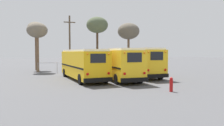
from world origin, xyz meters
TOP-DOWN VIEW (x-y plane):
  - ground_plane at (0.00, 0.00)m, footprint 160.00×160.00m
  - school_bus_0 at (-3.29, 0.10)m, footprint 2.92×9.54m
  - school_bus_1 at (-0.00, -0.47)m, footprint 2.97×10.55m
  - school_bus_2 at (3.29, 1.14)m, footprint 3.06×10.25m
  - utility_pole at (-2.37, 12.31)m, footprint 1.80×0.26m
  - bare_tree_0 at (2.41, 13.29)m, footprint 3.59×3.59m
  - bare_tree_1 at (8.17, 13.23)m, footprint 3.84×3.84m
  - bare_tree_2 at (-7.21, 10.57)m, footprint 2.84×2.84m
  - bare_tree_3 at (-7.29, 14.17)m, footprint 2.44×2.44m
  - fence_line at (0.00, 8.09)m, footprint 14.64×0.06m
  - fire_hydrant at (0.96, -8.90)m, footprint 0.24×0.24m

SIDE VIEW (x-z plane):
  - ground_plane at x=0.00m, z-range 0.00..0.00m
  - fire_hydrant at x=0.96m, z-range 0.00..1.04m
  - fence_line at x=0.00m, z-range 0.27..1.69m
  - school_bus_0 at x=-3.29m, z-range 0.13..3.21m
  - school_bus_1 at x=0.00m, z-range 0.13..3.31m
  - school_bus_2 at x=3.29m, z-range 0.14..3.40m
  - utility_pole at x=-2.37m, z-range 0.19..8.63m
  - bare_tree_2 at x=-7.21m, z-range 2.26..9.20m
  - bare_tree_1 at x=8.17m, z-range 2.46..10.39m
  - bare_tree_3 at x=-7.29m, z-range 2.70..10.18m
  - bare_tree_0 at x=2.41m, z-range 2.89..11.58m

